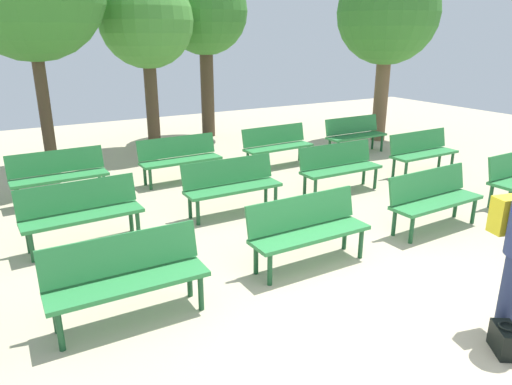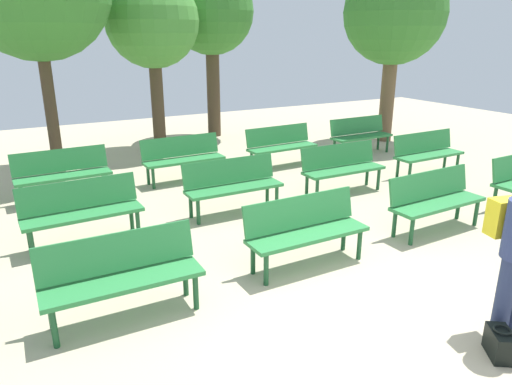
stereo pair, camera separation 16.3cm
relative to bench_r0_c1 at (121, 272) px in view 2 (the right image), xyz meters
The scene contains 16 objects.
ground_plane 2.84m from the bench_r0_c1, 32.88° to the right, with size 26.53×26.53×0.00m, color #BCAD8E.
bench_r0_c1 is the anchor object (origin of this frame).
bench_r0_c2 2.30m from the bench_r0_c1, ahead, with size 1.60×0.49×0.87m.
bench_r0_c3 4.62m from the bench_r0_c1, ahead, with size 1.61×0.53×0.87m.
bench_r1_c1 2.12m from the bench_r0_c1, 91.14° to the left, with size 1.62×0.54×0.87m.
bench_r1_c2 3.17m from the bench_r0_c1, 43.33° to the left, with size 1.60×0.49×0.87m.
bench_r1_c3 5.03m from the bench_r0_c1, 25.60° to the left, with size 1.60×0.49×0.87m.
bench_r1_c4 7.14m from the bench_r0_c1, 18.15° to the left, with size 1.61×0.51×0.87m.
bench_r2_c1 4.21m from the bench_r0_c1, 90.35° to the left, with size 1.61×0.53×0.87m.
bench_r2_c2 4.79m from the bench_r0_c1, 62.39° to the left, with size 1.61×0.51×0.87m.
bench_r2_c3 6.18m from the bench_r0_c1, 43.37° to the left, with size 1.62×0.55×0.87m.
bench_r2_c4 8.02m from the bench_r0_c1, 32.40° to the left, with size 1.61×0.50×0.87m.
tree_1 9.60m from the bench_r0_c1, 60.35° to the left, with size 2.27×2.27×4.50m.
tree_2 10.22m from the bench_r0_c1, 31.56° to the left, with size 2.61×2.61×4.61m.
tree_3 8.06m from the bench_r0_c1, 69.59° to the left, with size 2.22×2.22×4.21m.
handbag 3.67m from the bench_r0_c1, 39.06° to the right, with size 0.33×0.37×0.29m.
Camera 2 is at (-3.19, -2.90, 2.80)m, focal length 33.12 mm.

